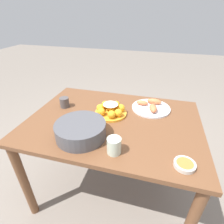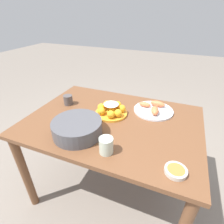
# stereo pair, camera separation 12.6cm
# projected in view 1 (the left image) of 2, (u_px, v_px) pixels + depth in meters

# --- Properties ---
(ground_plane) EXTENTS (12.00, 12.00, 0.00)m
(ground_plane) POSITION_uv_depth(u_px,v_px,m) (113.00, 186.00, 1.63)
(ground_plane) COLOR slate
(dining_table) EXTENTS (1.21, 0.88, 0.74)m
(dining_table) POSITION_uv_depth(u_px,v_px,m) (113.00, 131.00, 1.30)
(dining_table) COLOR brown
(dining_table) RESTS_ON ground_plane
(cake_plate) EXTENTS (0.24, 0.24, 0.09)m
(cake_plate) POSITION_uv_depth(u_px,v_px,m) (111.00, 110.00, 1.29)
(cake_plate) COLOR gold
(cake_plate) RESTS_ON dining_table
(serving_bowl) EXTENTS (0.31, 0.31, 0.10)m
(serving_bowl) POSITION_uv_depth(u_px,v_px,m) (81.00, 130.00, 1.06)
(serving_bowl) COLOR #4C4C51
(serving_bowl) RESTS_ON dining_table
(sauce_bowl) EXTENTS (0.11, 0.11, 0.02)m
(sauce_bowl) POSITION_uv_depth(u_px,v_px,m) (185.00, 164.00, 0.87)
(sauce_bowl) COLOR beige
(sauce_bowl) RESTS_ON dining_table
(seafood_platter) EXTENTS (0.30, 0.30, 0.06)m
(seafood_platter) POSITION_uv_depth(u_px,v_px,m) (151.00, 107.00, 1.37)
(seafood_platter) COLOR silver
(seafood_platter) RESTS_ON dining_table
(cup_near) EXTENTS (0.07, 0.07, 0.08)m
(cup_near) POSITION_uv_depth(u_px,v_px,m) (64.00, 102.00, 1.39)
(cup_near) COLOR #4C4747
(cup_near) RESTS_ON dining_table
(cup_far) EXTENTS (0.08, 0.08, 0.09)m
(cup_far) POSITION_uv_depth(u_px,v_px,m) (114.00, 146.00, 0.94)
(cup_far) COLOR beige
(cup_far) RESTS_ON dining_table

